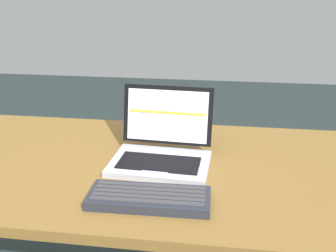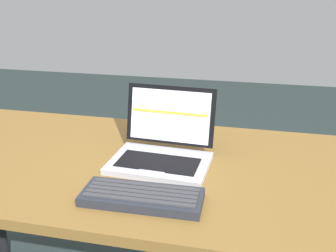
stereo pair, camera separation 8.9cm
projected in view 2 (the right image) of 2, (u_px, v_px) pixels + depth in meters
The scene contains 3 objects.
desk at pixel (130, 181), 1.19m from camera, with size 1.63×0.71×0.75m.
laptop_front at pixel (163, 148), 1.15m from camera, with size 0.30×0.26×0.21m.
external_keyboard at pixel (142, 197), 0.95m from camera, with size 0.31×0.12×0.03m.
Camera 2 is at (0.35, -1.00, 1.27)m, focal length 40.84 mm.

